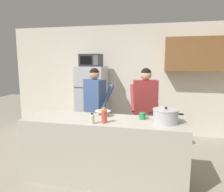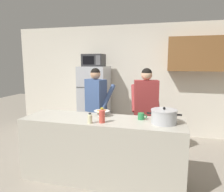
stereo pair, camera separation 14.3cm
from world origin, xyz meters
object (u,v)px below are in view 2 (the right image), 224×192
at_px(person_near_pot, 96,101).
at_px(bottle_near_edge, 102,115).
at_px(cooking_pot, 164,116).
at_px(bread_bowl, 102,113).
at_px(coffee_mug, 141,116).
at_px(refrigerator, 95,101).
at_px(person_by_sink, 146,103).
at_px(bottle_mid_counter, 90,118).
at_px(microwave, 94,60).

xyz_separation_m(person_near_pot, bottle_near_edge, (0.47, -1.09, 0.01)).
distance_m(cooking_pot, bread_bowl, 0.94).
relative_size(coffee_mug, bottle_near_edge, 0.63).
relative_size(coffee_mug, bread_bowl, 0.54).
relative_size(refrigerator, person_near_pot, 1.01).
height_order(person_near_pot, coffee_mug, person_near_pot).
relative_size(person_near_pot, cooking_pot, 3.57).
height_order(person_by_sink, cooking_pot, person_by_sink).
relative_size(bread_bowl, bottle_near_edge, 1.18).
height_order(coffee_mug, bottle_near_edge, bottle_near_edge).
height_order(refrigerator, bread_bowl, refrigerator).
bearing_deg(bread_bowl, refrigerator, 113.26).
xyz_separation_m(refrigerator, bottle_mid_counter, (0.69, -2.10, 0.18)).
bearing_deg(cooking_pot, bottle_mid_counter, -165.16).
relative_size(refrigerator, bottle_mid_counter, 11.46).
height_order(refrigerator, cooking_pot, refrigerator).
distance_m(bread_bowl, bottle_mid_counter, 0.42).
relative_size(microwave, bread_bowl, 1.96).
height_order(refrigerator, person_by_sink, refrigerator).
height_order(microwave, cooking_pot, microwave).
relative_size(refrigerator, microwave, 3.40).
relative_size(microwave, person_near_pot, 0.30).
xyz_separation_m(cooking_pot, bottle_mid_counter, (-0.95, -0.25, -0.02)).
height_order(bottle_near_edge, bottle_mid_counter, bottle_near_edge).
relative_size(microwave, person_by_sink, 0.29).
bearing_deg(bread_bowl, microwave, 113.53).
distance_m(person_by_sink, coffee_mug, 0.76).
distance_m(cooking_pot, bottle_mid_counter, 0.99).
relative_size(bread_bowl, bottle_mid_counter, 1.72).
xyz_separation_m(refrigerator, cooking_pot, (1.64, -1.84, 0.20)).
bearing_deg(person_by_sink, refrigerator, 143.62).
bearing_deg(coffee_mug, bread_bowl, 175.33).
bearing_deg(person_by_sink, bottle_mid_counter, -118.78).
bearing_deg(coffee_mug, bottle_mid_counter, -150.01).
bearing_deg(bottle_mid_counter, refrigerator, 108.22).
xyz_separation_m(bread_bowl, bottle_mid_counter, (-0.03, -0.42, 0.02)).
height_order(coffee_mug, bread_bowl, bread_bowl).
relative_size(refrigerator, person_by_sink, 1.00).
bearing_deg(bottle_near_edge, refrigerator, 112.44).
distance_m(microwave, bottle_near_edge, 2.30).
distance_m(microwave, bread_bowl, 1.98).
bearing_deg(bottle_mid_counter, person_by_sink, 61.22).
bearing_deg(person_by_sink, person_near_pot, 178.18).
relative_size(person_near_pot, person_by_sink, 1.00).
distance_m(refrigerator, bread_bowl, 1.83).
xyz_separation_m(person_by_sink, bottle_mid_counter, (-0.62, -1.13, -0.02)).
height_order(refrigerator, person_near_pot, refrigerator).
bearing_deg(bottle_mid_counter, bottle_near_edge, 25.89).
distance_m(coffee_mug, bottle_near_edge, 0.58).
bearing_deg(bread_bowl, bottle_mid_counter, -94.36).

